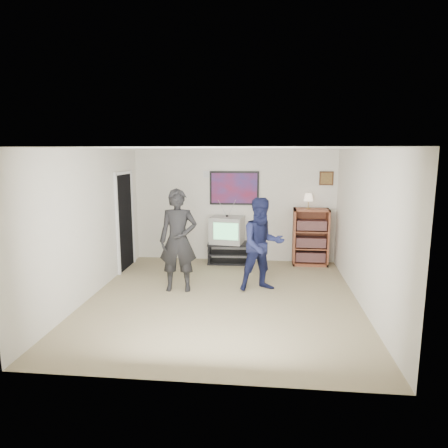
% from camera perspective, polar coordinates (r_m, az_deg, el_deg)
% --- Properties ---
extents(room_shell, '(4.51, 5.00, 2.51)m').
position_cam_1_polar(room_shell, '(6.85, 0.09, 0.21)').
color(room_shell, '#76664B').
rests_on(room_shell, ground).
extents(media_stand, '(0.94, 0.55, 0.46)m').
position_cam_1_polar(media_stand, '(8.91, 0.69, -4.12)').
color(media_stand, black).
rests_on(media_stand, room_shell).
extents(crt_television, '(0.77, 0.68, 0.59)m').
position_cam_1_polar(crt_television, '(8.80, 0.44, -0.81)').
color(crt_television, '#9D9E99').
rests_on(crt_television, media_stand).
extents(bookshelf, '(0.75, 0.43, 1.24)m').
position_cam_1_polar(bookshelf, '(8.90, 12.25, -1.81)').
color(bookshelf, brown).
rests_on(bookshelf, room_shell).
extents(table_lamp, '(0.21, 0.21, 0.33)m').
position_cam_1_polar(table_lamp, '(8.77, 11.96, 3.23)').
color(table_lamp, '#FFE2C1').
rests_on(table_lamp, bookshelf).
extents(person_tall, '(0.70, 0.49, 1.82)m').
position_cam_1_polar(person_tall, '(7.07, -6.54, -2.35)').
color(person_tall, black).
rests_on(person_tall, room_shell).
extents(person_short, '(0.98, 0.87, 1.67)m').
position_cam_1_polar(person_short, '(7.08, 5.47, -2.95)').
color(person_short, '#181D44').
rests_on(person_short, room_shell).
extents(controller_left, '(0.05, 0.12, 0.03)m').
position_cam_1_polar(controller_left, '(7.16, -6.40, 0.77)').
color(controller_left, white).
rests_on(controller_left, person_tall).
extents(controller_right, '(0.05, 0.12, 0.04)m').
position_cam_1_polar(controller_right, '(7.26, 5.43, -0.87)').
color(controller_right, white).
rests_on(controller_right, person_short).
extents(poster, '(1.10, 0.03, 0.75)m').
position_cam_1_polar(poster, '(8.90, 1.47, 5.15)').
color(poster, black).
rests_on(poster, room_shell).
extents(air_vent, '(0.28, 0.02, 0.14)m').
position_cam_1_polar(air_vent, '(8.95, -2.06, 7.10)').
color(air_vent, white).
rests_on(air_vent, room_shell).
extents(small_picture, '(0.30, 0.03, 0.30)m').
position_cam_1_polar(small_picture, '(8.96, 14.42, 6.34)').
color(small_picture, '#442015').
rests_on(small_picture, room_shell).
extents(doorway, '(0.03, 0.85, 2.00)m').
position_cam_1_polar(doorway, '(8.61, -14.02, 0.29)').
color(doorway, black).
rests_on(doorway, room_shell).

